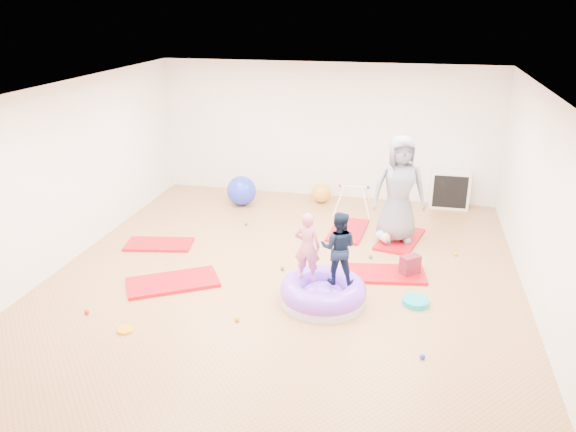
# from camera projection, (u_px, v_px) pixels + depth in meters

# --- Properties ---
(room) EXTENTS (7.01, 8.01, 2.81)m
(room) POSITION_uv_depth(u_px,v_px,m) (283.00, 191.00, 7.99)
(room) COLOR #AE8155
(room) RESTS_ON ground
(gym_mat_front_left) EXTENTS (1.47, 1.25, 0.05)m
(gym_mat_front_left) POSITION_uv_depth(u_px,v_px,m) (173.00, 282.00, 8.32)
(gym_mat_front_left) COLOR red
(gym_mat_front_left) RESTS_ON ground
(gym_mat_mid_left) EXTENTS (1.20, 0.75, 0.05)m
(gym_mat_mid_left) POSITION_uv_depth(u_px,v_px,m) (159.00, 244.00, 9.63)
(gym_mat_mid_left) COLOR red
(gym_mat_mid_left) RESTS_ON ground
(gym_mat_center_back) EXTENTS (0.68, 1.21, 0.05)m
(gym_mat_center_back) POSITION_uv_depth(u_px,v_px,m) (348.00, 230.00, 10.20)
(gym_mat_center_back) COLOR red
(gym_mat_center_back) RESTS_ON ground
(gym_mat_right) EXTENTS (1.32, 0.80, 0.05)m
(gym_mat_right) POSITION_uv_depth(u_px,v_px,m) (384.00, 274.00, 8.58)
(gym_mat_right) COLOR red
(gym_mat_right) RESTS_ON ground
(gym_mat_rear_right) EXTENTS (0.88, 1.33, 0.05)m
(gym_mat_rear_right) POSITION_uv_depth(u_px,v_px,m) (400.00, 239.00, 9.82)
(gym_mat_rear_right) COLOR red
(gym_mat_rear_right) RESTS_ON ground
(inflatable_cushion) EXTENTS (1.21, 1.21, 0.38)m
(inflatable_cushion) POSITION_uv_depth(u_px,v_px,m) (323.00, 293.00, 7.77)
(inflatable_cushion) COLOR silver
(inflatable_cushion) RESTS_ON ground
(child_pink) EXTENTS (0.37, 0.26, 0.99)m
(child_pink) POSITION_uv_depth(u_px,v_px,m) (307.00, 243.00, 7.64)
(child_pink) COLOR #C96381
(child_pink) RESTS_ON inflatable_cushion
(child_navy) EXTENTS (0.50, 0.39, 1.03)m
(child_navy) POSITION_uv_depth(u_px,v_px,m) (339.00, 245.00, 7.55)
(child_navy) COLOR black
(child_navy) RESTS_ON inflatable_cushion
(adult_caregiver) EXTENTS (1.01, 0.77, 1.84)m
(adult_caregiver) POSITION_uv_depth(u_px,v_px,m) (399.00, 189.00, 9.44)
(adult_caregiver) COLOR slate
(adult_caregiver) RESTS_ON gym_mat_rear_right
(infant) EXTENTS (0.36, 0.37, 0.21)m
(infant) POSITION_uv_depth(u_px,v_px,m) (386.00, 236.00, 9.63)
(infant) COLOR #A4B9E8
(infant) RESTS_ON gym_mat_rear_right
(ball_pit_balls) EXTENTS (5.01, 3.65, 0.07)m
(ball_pit_balls) POSITION_uv_depth(u_px,v_px,m) (298.00, 273.00, 8.60)
(ball_pit_balls) COLOR #2E7E2B
(ball_pit_balls) RESTS_ON ground
(exercise_ball_blue) EXTENTS (0.61, 0.61, 0.61)m
(exercise_ball_blue) POSITION_uv_depth(u_px,v_px,m) (241.00, 191.00, 11.46)
(exercise_ball_blue) COLOR blue
(exercise_ball_blue) RESTS_ON ground
(exercise_ball_orange) EXTENTS (0.41, 0.41, 0.41)m
(exercise_ball_orange) POSITION_uv_depth(u_px,v_px,m) (321.00, 193.00, 11.63)
(exercise_ball_orange) COLOR gold
(exercise_ball_orange) RESTS_ON ground
(infant_play_gym) EXTENTS (0.74, 0.70, 0.56)m
(infant_play_gym) POSITION_uv_depth(u_px,v_px,m) (354.00, 195.00, 10.99)
(infant_play_gym) COLOR white
(infant_play_gym) RESTS_ON ground
(cube_shelf) EXTENTS (0.76, 0.38, 0.76)m
(cube_shelf) POSITION_uv_depth(u_px,v_px,m) (450.00, 189.00, 11.29)
(cube_shelf) COLOR white
(cube_shelf) RESTS_ON ground
(balance_disc) EXTENTS (0.37, 0.37, 0.08)m
(balance_disc) POSITION_uv_depth(u_px,v_px,m) (416.00, 302.00, 7.75)
(balance_disc) COLOR #10ABAC
(balance_disc) RESTS_ON ground
(backpack) EXTENTS (0.33, 0.32, 0.33)m
(backpack) POSITION_uv_depth(u_px,v_px,m) (410.00, 266.00, 8.51)
(backpack) COLOR #B70F30
(backpack) RESTS_ON ground
(yellow_toy) EXTENTS (0.22, 0.22, 0.03)m
(yellow_toy) POSITION_uv_depth(u_px,v_px,m) (125.00, 330.00, 7.14)
(yellow_toy) COLOR #F49E0A
(yellow_toy) RESTS_ON ground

